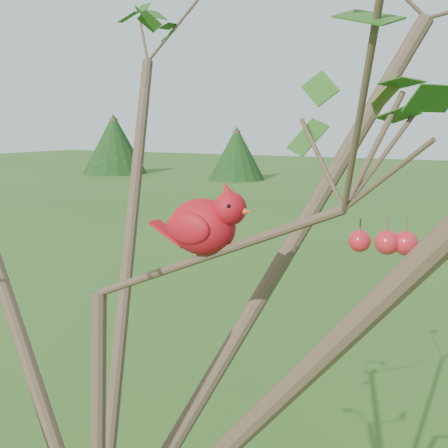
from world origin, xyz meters
name	(u,v)px	position (x,y,z in m)	size (l,w,h in m)	color
crabapple_tree	(82,233)	(0.03, -0.02, 2.12)	(2.35, 2.05, 2.95)	#483527
cardinal	(206,224)	(0.26, 0.07, 2.15)	(0.23, 0.12, 0.16)	#AE0E17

